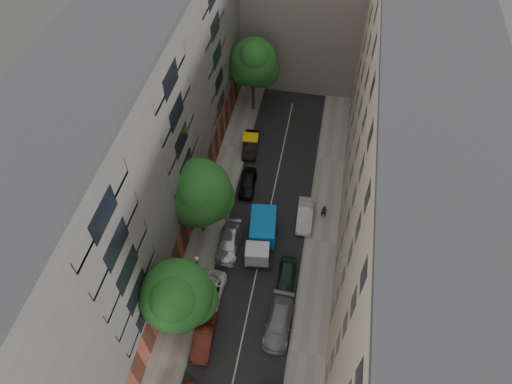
% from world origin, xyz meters
% --- Properties ---
extents(ground, '(120.00, 120.00, 0.00)m').
position_xyz_m(ground, '(0.00, 0.00, 0.00)').
color(ground, '#4C4C49').
rests_on(ground, ground).
extents(road_surface, '(8.00, 44.00, 0.02)m').
position_xyz_m(road_surface, '(0.00, 0.00, 0.01)').
color(road_surface, black).
rests_on(road_surface, ground).
extents(sidewalk_left, '(3.00, 44.00, 0.15)m').
position_xyz_m(sidewalk_left, '(-5.50, 0.00, 0.07)').
color(sidewalk_left, gray).
rests_on(sidewalk_left, ground).
extents(sidewalk_right, '(3.00, 44.00, 0.15)m').
position_xyz_m(sidewalk_right, '(5.50, 0.00, 0.07)').
color(sidewalk_right, gray).
rests_on(sidewalk_right, ground).
extents(building_left, '(8.00, 44.00, 20.00)m').
position_xyz_m(building_left, '(-11.00, 0.00, 10.00)').
color(building_left, '#524F4D').
rests_on(building_left, ground).
extents(building_right, '(8.00, 44.00, 20.00)m').
position_xyz_m(building_right, '(11.00, 0.00, 10.00)').
color(building_right, '#C3B698').
rests_on(building_right, ground).
extents(building_endcap, '(18.00, 12.00, 18.00)m').
position_xyz_m(building_endcap, '(0.00, 28.00, 9.00)').
color(building_endcap, slate).
rests_on(building_endcap, ground).
extents(tarp_truck, '(2.89, 5.99, 2.66)m').
position_xyz_m(tarp_truck, '(-0.12, -1.30, 1.47)').
color(tarp_truck, black).
rests_on(tarp_truck, ground).
extents(car_left_1, '(1.78, 4.47, 1.45)m').
position_xyz_m(car_left_1, '(-3.05, -11.48, 0.72)').
color(car_left_1, '#49180E').
rests_on(car_left_1, ground).
extents(car_left_2, '(2.43, 4.99, 1.37)m').
position_xyz_m(car_left_2, '(-3.60, -7.80, 0.68)').
color(car_left_2, silver).
rests_on(car_left_2, ground).
extents(car_left_3, '(2.16, 4.89, 1.39)m').
position_xyz_m(car_left_3, '(-3.08, -2.20, 0.70)').
color(car_left_3, silver).
rests_on(car_left_3, ground).
extents(car_left_4, '(1.93, 4.22, 1.40)m').
position_xyz_m(car_left_4, '(-2.80, 5.40, 0.70)').
color(car_left_4, black).
rests_on(car_left_4, ground).
extents(car_left_5, '(1.92, 4.49, 1.44)m').
position_xyz_m(car_left_5, '(-3.60, 11.00, 0.72)').
color(car_left_5, black).
rests_on(car_left_5, ground).
extents(car_right_1, '(2.25, 5.25, 1.51)m').
position_xyz_m(car_right_1, '(2.80, -9.12, 0.75)').
color(car_right_1, slate).
rests_on(car_right_1, ground).
extents(car_right_2, '(1.62, 3.91, 1.32)m').
position_xyz_m(car_right_2, '(2.80, -4.60, 0.66)').
color(car_right_2, '#142E20').
rests_on(car_right_2, ground).
extents(car_right_3, '(1.70, 4.40, 1.43)m').
position_xyz_m(car_right_3, '(3.60, 2.33, 0.72)').
color(car_right_3, silver).
rests_on(car_right_3, ground).
extents(tree_near, '(5.65, 5.43, 9.44)m').
position_xyz_m(tree_near, '(-4.58, -11.11, 6.47)').
color(tree_near, '#382619').
rests_on(tree_near, sidewalk_left).
extents(tree_mid, '(6.35, 6.23, 8.84)m').
position_xyz_m(tree_mid, '(-5.91, -0.91, 5.72)').
color(tree_mid, '#382619').
rests_on(tree_mid, sidewalk_left).
extents(tree_far, '(5.74, 5.53, 9.66)m').
position_xyz_m(tree_far, '(-4.50, 17.74, 6.63)').
color(tree_far, '#382619').
rests_on(tree_far, sidewalk_left).
extents(lamp_post, '(0.36, 0.36, 6.28)m').
position_xyz_m(lamp_post, '(-4.20, -7.54, 4.03)').
color(lamp_post, '#195A26').
rests_on(lamp_post, sidewalk_left).
extents(pedestrian, '(0.62, 0.41, 1.66)m').
position_xyz_m(pedestrian, '(5.38, 2.97, 0.98)').
color(pedestrian, black).
rests_on(pedestrian, sidewalk_right).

